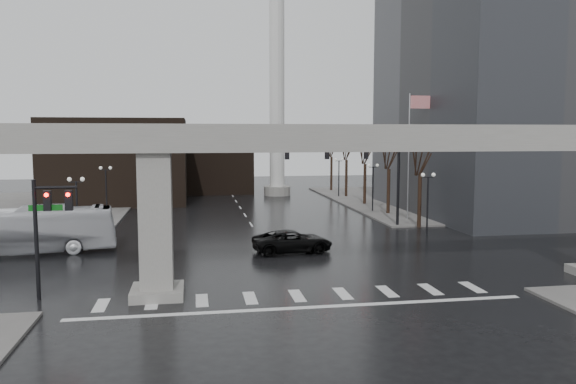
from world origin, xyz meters
The scene contains 23 objects.
ground centered at (0.00, 0.00, 0.00)m, with size 160.00×160.00×0.00m, color black.
sidewalk_ne centered at (26.00, 36.00, 0.07)m, with size 28.00×36.00×0.15m, color slate.
elevated_guideway centered at (1.26, 0.00, 6.88)m, with size 48.00×2.60×8.70m.
office_tower centered at (28.00, 26.00, 21.00)m, with size 22.00×26.00×42.00m, color #57585C.
building_far_left centered at (-14.00, 42.00, 5.00)m, with size 16.00×14.00×10.00m, color black.
building_far_mid centered at (-2.00, 52.00, 4.00)m, with size 10.00×10.00×8.00m, color black.
smokestack centered at (6.00, 46.00, 13.35)m, with size 3.60×3.60×30.00m.
signal_mast_arm centered at (8.99, 18.80, 5.83)m, with size 12.12×0.43×8.00m.
signal_left_pole centered at (-12.25, 0.50, 4.07)m, with size 2.30×0.30×6.00m.
flagpole_assembly centered at (15.29, 22.00, 7.53)m, with size 2.06×0.12×12.00m.
lamp_right_0 centered at (13.50, 14.00, 3.47)m, with size 1.22×0.32×5.11m.
lamp_right_1 centered at (13.50, 28.00, 3.47)m, with size 1.22×0.32×5.11m.
lamp_right_2 centered at (13.50, 42.00, 3.47)m, with size 1.22×0.32×5.11m.
lamp_left_0 centered at (-13.50, 14.00, 3.47)m, with size 1.22×0.32×5.11m.
lamp_left_1 centered at (-13.50, 28.00, 3.47)m, with size 1.22×0.32×5.11m.
lamp_left_2 centered at (-13.50, 42.00, 3.47)m, with size 1.22×0.32×5.11m.
tree_right_0 centered at (14.53, 18.02, 2.79)m, with size 1.09×1.58×7.50m.
tree_right_1 centered at (14.53, 26.02, 2.85)m, with size 1.09×1.61×7.67m.
tree_right_2 centered at (14.53, 34.02, 2.91)m, with size 1.10×1.63×7.85m.
tree_right_3 centered at (14.53, 42.02, 2.98)m, with size 1.11×1.66×8.02m.
tree_right_4 centered at (14.53, 50.02, 3.04)m, with size 1.12×1.69×8.19m.
pickup_truck centered at (1.63, 9.51, 0.77)m, with size 2.57×5.57×1.55m, color black.
city_bus centered at (-16.48, 12.00, 1.64)m, with size 2.75×11.75×3.27m, color silver.
Camera 1 is at (-5.11, -28.40, 8.21)m, focal length 35.00 mm.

